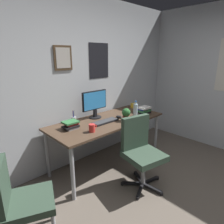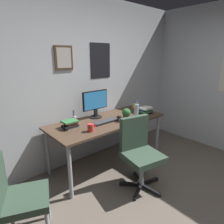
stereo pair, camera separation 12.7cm
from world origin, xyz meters
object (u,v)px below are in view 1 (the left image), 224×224
Objects in this scene: office_chair at (140,149)px; side_chair at (21,198)px; book_stack_left at (144,110)px; potted_plant at (126,114)px; coffee_mug_near at (92,128)px; computer_mouse at (119,117)px; coffee_mug_far at (133,105)px; pen_cup at (74,120)px; book_stack_right at (71,125)px; monitor at (95,103)px; water_bottle at (135,110)px; keyboard at (105,121)px.

side_chair is at bearing 173.24° from office_chair.
book_stack_left is (0.73, 0.51, 0.29)m from office_chair.
potted_plant is (1.70, 0.29, 0.36)m from side_chair.
coffee_mug_near is at bearing 132.71° from office_chair.
office_chair is 8.64× the size of computer_mouse.
side_chair is at bearing -171.32° from book_stack_left.
coffee_mug_far is (2.35, 0.71, 0.30)m from side_chair.
pen_cup is at bearing 144.96° from potted_plant.
potted_plant is at bearing -20.49° from book_stack_right.
monitor is at bearing 133.79° from computer_mouse.
monitor reaches higher than side_chair.
side_chair is 1.79m from computer_mouse.
water_bottle is (0.51, 0.52, 0.33)m from office_chair.
coffee_mug_far reaches higher than computer_mouse.
potted_plant is at bearing -174.92° from book_stack_left.
potted_plant is (0.28, -0.16, 0.09)m from keyboard.
coffee_mug_near is 1.37m from coffee_mug_far.
computer_mouse is 0.56× the size of potted_plant.
potted_plant is at bearing -147.31° from coffee_mug_far.
side_chair is 1.90× the size of monitor.
keyboard is at bearing 150.21° from potted_plant.
pen_cup is 0.21m from book_stack_right.
monitor is 0.44m from computer_mouse.
office_chair is 1.28m from coffee_mug_far.
pen_cup is at bearing 178.66° from coffee_mug_far.
keyboard is 3.41× the size of coffee_mug_far.
coffee_mug_near is 0.45m from pen_cup.
water_bottle is at bearing -10.61° from keyboard.
monitor is 2.14× the size of book_stack_left.
pen_cup is (-1.30, 0.03, 0.01)m from coffee_mug_far.
potted_plant is at bearing 9.76° from side_chair.
book_stack_right is at bearing 170.95° from computer_mouse.
monitor is 0.93m from coffee_mug_far.
water_bottle is 0.29m from potted_plant.
book_stack_right is at bearing 169.17° from book_stack_left.
water_bottle reaches higher than office_chair.
monitor reaches higher than book_stack_right.
coffee_mug_near reaches higher than book_stack_right.
keyboard is 0.59m from water_bottle.
side_chair is 3.99× the size of book_stack_right.
water_bottle is 1.26× the size of pen_cup.
book_stack_left is at bearing 34.94° from office_chair.
monitor is 2.10× the size of book_stack_right.
coffee_mug_far is 0.59× the size of book_stack_left.
water_bottle reaches higher than book_stack_right.
pen_cup is (-0.39, 0.01, -0.19)m from monitor.
water_bottle reaches higher than side_chair.
potted_plant is at bearing -95.69° from computer_mouse.
computer_mouse is (0.24, 0.63, 0.25)m from office_chair.
potted_plant is (0.65, -0.00, 0.05)m from coffee_mug_near.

